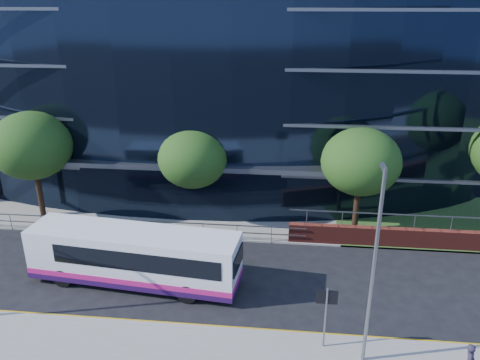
# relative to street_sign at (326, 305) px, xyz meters

# --- Properties ---
(ground) EXTENTS (200.00, 200.00, 0.00)m
(ground) POSITION_rel_street_sign_xyz_m (-4.50, 1.59, -2.15)
(ground) COLOR black
(ground) RESTS_ON ground
(kerb) EXTENTS (80.00, 0.25, 0.16)m
(kerb) POSITION_rel_street_sign_xyz_m (-4.50, 0.59, -2.07)
(kerb) COLOR gray
(kerb) RESTS_ON ground
(yellow_line_outer) EXTENTS (80.00, 0.08, 0.01)m
(yellow_line_outer) POSITION_rel_street_sign_xyz_m (-4.50, 0.79, -2.14)
(yellow_line_outer) COLOR gold
(yellow_line_outer) RESTS_ON ground
(yellow_line_inner) EXTENTS (80.00, 0.08, 0.01)m
(yellow_line_inner) POSITION_rel_street_sign_xyz_m (-4.50, 0.94, -2.14)
(yellow_line_inner) COLOR gold
(yellow_line_inner) RESTS_ON ground
(far_forecourt) EXTENTS (50.00, 8.00, 0.10)m
(far_forecourt) POSITION_rel_street_sign_xyz_m (-10.50, 12.59, -2.10)
(far_forecourt) COLOR gray
(far_forecourt) RESTS_ON ground
(glass_office) EXTENTS (44.00, 23.10, 16.00)m
(glass_office) POSITION_rel_street_sign_xyz_m (-8.50, 22.44, 5.85)
(glass_office) COLOR black
(glass_office) RESTS_ON ground
(guard_railings) EXTENTS (24.00, 0.05, 1.10)m
(guard_railings) POSITION_rel_street_sign_xyz_m (-12.50, 8.59, -1.33)
(guard_railings) COLOR slate
(guard_railings) RESTS_ON ground
(street_sign) EXTENTS (0.85, 0.09, 2.80)m
(street_sign) POSITION_rel_street_sign_xyz_m (0.00, 0.00, 0.00)
(street_sign) COLOR slate
(street_sign) RESTS_ON pavement_near
(tree_far_a) EXTENTS (4.95, 4.95, 6.98)m
(tree_far_a) POSITION_rel_street_sign_xyz_m (-17.50, 10.59, 2.71)
(tree_far_a) COLOR black
(tree_far_a) RESTS_ON ground
(tree_far_b) EXTENTS (4.29, 4.29, 6.05)m
(tree_far_b) POSITION_rel_street_sign_xyz_m (-7.50, 11.09, 2.06)
(tree_far_b) COLOR black
(tree_far_b) RESTS_ON ground
(tree_far_c) EXTENTS (4.62, 4.62, 6.51)m
(tree_far_c) POSITION_rel_street_sign_xyz_m (2.50, 10.59, 2.39)
(tree_far_c) COLOR black
(tree_far_c) RESTS_ON ground
(tree_dist_e) EXTENTS (4.62, 4.62, 6.51)m
(tree_dist_e) POSITION_rel_street_sign_xyz_m (19.50, 41.59, 2.39)
(tree_dist_e) COLOR black
(tree_dist_e) RESTS_ON ground
(streetlight_east) EXTENTS (0.15, 0.77, 8.00)m
(streetlight_east) POSITION_rel_street_sign_xyz_m (1.50, -0.59, 2.29)
(streetlight_east) COLOR slate
(streetlight_east) RESTS_ON pavement_near
(city_bus) EXTENTS (10.70, 3.48, 2.84)m
(city_bus) POSITION_rel_street_sign_xyz_m (-8.98, 3.84, -0.64)
(city_bus) COLOR white
(city_bus) RESTS_ON ground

